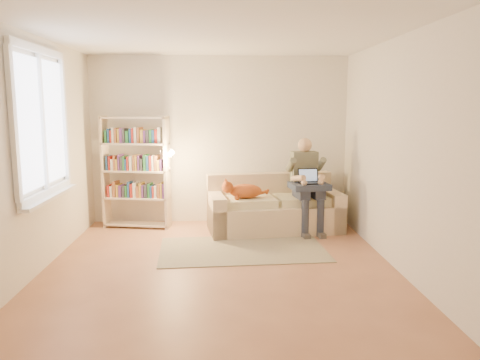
{
  "coord_description": "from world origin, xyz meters",
  "views": [
    {
      "loc": [
        0.02,
        -5.12,
        1.83
      ],
      "look_at": [
        0.27,
        1.0,
        0.86
      ],
      "focal_mm": 35.0,
      "sensor_mm": 36.0,
      "label": 1
    }
  ],
  "objects_px": {
    "person": "(307,179)",
    "cat": "(244,191)",
    "laptop": "(307,179)",
    "bookshelf": "(136,167)",
    "sofa": "(274,210)"
  },
  "relations": [
    {
      "from": "person",
      "to": "cat",
      "type": "relative_size",
      "value": 1.97
    },
    {
      "from": "sofa",
      "to": "laptop",
      "type": "relative_size",
      "value": 6.25
    },
    {
      "from": "cat",
      "to": "bookshelf",
      "type": "relative_size",
      "value": 0.41
    },
    {
      "from": "sofa",
      "to": "bookshelf",
      "type": "relative_size",
      "value": 1.2
    },
    {
      "from": "sofa",
      "to": "person",
      "type": "bearing_deg",
      "value": -18.26
    },
    {
      "from": "laptop",
      "to": "bookshelf",
      "type": "bearing_deg",
      "value": 162.43
    },
    {
      "from": "sofa",
      "to": "person",
      "type": "relative_size",
      "value": 1.47
    },
    {
      "from": "cat",
      "to": "bookshelf",
      "type": "xyz_separation_m",
      "value": [
        -1.61,
        0.42,
        0.3
      ]
    },
    {
      "from": "sofa",
      "to": "person",
      "type": "xyz_separation_m",
      "value": [
        0.47,
        -0.09,
        0.48
      ]
    },
    {
      "from": "cat",
      "to": "bookshelf",
      "type": "distance_m",
      "value": 1.69
    },
    {
      "from": "person",
      "to": "bookshelf",
      "type": "distance_m",
      "value": 2.55
    },
    {
      "from": "laptop",
      "to": "bookshelf",
      "type": "relative_size",
      "value": 0.19
    },
    {
      "from": "person",
      "to": "bookshelf",
      "type": "xyz_separation_m",
      "value": [
        -2.52,
        0.33,
        0.16
      ]
    },
    {
      "from": "laptop",
      "to": "person",
      "type": "bearing_deg",
      "value": 75.97
    },
    {
      "from": "sofa",
      "to": "person",
      "type": "distance_m",
      "value": 0.67
    }
  ]
}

